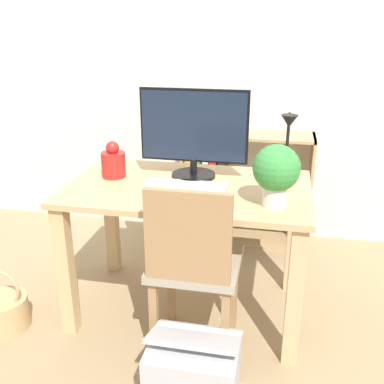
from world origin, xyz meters
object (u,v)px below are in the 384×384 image
Objects in this scene: bookshelf at (223,191)px; basket at (4,311)px; storage_box at (193,371)px; keyboard at (186,186)px; desk_lamp at (287,143)px; vase at (113,162)px; chair at (194,263)px; potted_plant at (276,171)px; monitor at (194,131)px.

bookshelf reaches higher than basket.
basket is 1.08m from storage_box.
bookshelf reaches higher than keyboard.
bookshelf is at bearing 93.46° from storage_box.
basket is (-1.37, -0.44, -0.85)m from desk_lamp.
vase is 0.72m from chair.
potted_plant is 0.32× the size of bookshelf.
keyboard is 0.47× the size of chair.
vase is 0.68× the size of potted_plant.
bookshelf is 2.34× the size of storage_box.
bookshelf reaches higher than storage_box.
bookshelf is (-0.04, 1.23, -0.13)m from chair.
storage_box is at bearing -114.05° from desk_lamp.
potted_plant is at bearing 58.33° from storage_box.
potted_plant is 0.75× the size of storage_box.
potted_plant is (0.42, -0.32, -0.08)m from monitor.
vase is 0.95m from basket.
desk_lamp reaches higher than potted_plant.
keyboard is 1.10× the size of storage_box.
monitor reaches higher than basket.
keyboard is 1.47× the size of potted_plant.
potted_plant reaches higher than basket.
chair reaches higher than keyboard.
monitor is at bearing 142.93° from potted_plant.
desk_lamp is at bearing 81.04° from potted_plant.
vase reaches higher than bookshelf.
potted_plant is (0.43, -0.15, 0.15)m from keyboard.
desk_lamp is 1.67m from basket.
basket is at bearing -174.20° from chair.
chair is at bearing -131.13° from desk_lamp.
desk_lamp reaches higher than vase.
potted_plant is at bearing -18.97° from keyboard.
vase is 0.22× the size of chair.
monitor is 0.47m from desk_lamp.
chair is (0.10, -0.31, -0.24)m from keyboard.
potted_plant is 0.84× the size of basket.
chair is 0.45m from storage_box.
potted_plant reaches higher than storage_box.
potted_plant reaches higher than vase.
chair is 1.24m from bookshelf.
bookshelf is 1.59m from basket.
vase reaches higher than basket.
potted_plant is 1.55m from basket.
potted_plant is 1.24m from bookshelf.
monitor is at bearing 11.95° from vase.
vase is (-0.40, 0.08, 0.07)m from keyboard.
desk_lamp reaches higher than bookshelf.
keyboard is 1.12× the size of desk_lamp.
monitor is 0.54m from potted_plant.
basket is (-0.99, -0.01, -0.39)m from chair.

